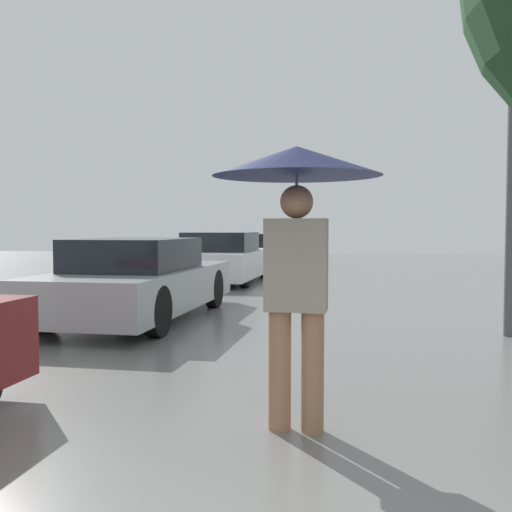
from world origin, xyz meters
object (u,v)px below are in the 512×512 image
object	(u,v)px
parked_car_third	(223,259)
street_lamp	(512,143)
parked_car_farthest	(263,251)
pedestrian	(297,203)
parked_car_second	(140,281)

from	to	relation	value
parked_car_third	street_lamp	xyz separation A→B (m)	(5.39, -6.42, 1.88)
parked_car_farthest	parked_car_third	bearing A→B (deg)	-90.12
pedestrian	parked_car_second	world-z (taller)	pedestrian
pedestrian	street_lamp	xyz separation A→B (m)	(2.28, 3.91, 0.91)
parked_car_third	street_lamp	size ratio (longest dim) A/B	0.98
parked_car_third	parked_car_farthest	size ratio (longest dim) A/B	0.96
parked_car_second	parked_car_farthest	size ratio (longest dim) A/B	1.03
parked_car_third	pedestrian	bearing A→B (deg)	-73.21
parked_car_third	parked_car_farthest	distance (m)	5.87
parked_car_third	parked_car_farthest	xyz separation A→B (m)	(0.01, 5.87, -0.03)
pedestrian	street_lamp	world-z (taller)	street_lamp
parked_car_second	street_lamp	xyz separation A→B (m)	(5.19, -0.43, 1.88)
parked_car_third	parked_car_second	bearing A→B (deg)	-88.06
pedestrian	parked_car_third	xyz separation A→B (m)	(-3.12, 10.33, -0.97)
parked_car_farthest	street_lamp	bearing A→B (deg)	-66.35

